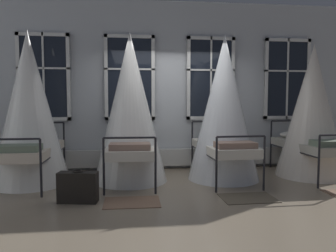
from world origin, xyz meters
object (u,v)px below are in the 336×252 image
cot_third (224,110)px  cot_fourth (312,113)px  cot_first (29,110)px  suitcase_dark (78,187)px  cot_second (130,110)px

cot_third → cot_fourth: bearing=-90.3°
cot_first → suitcase_dark: 1.89m
cot_first → cot_third: size_ratio=1.01×
cot_third → cot_fourth: size_ratio=1.05×
cot_second → cot_third: 1.72m
cot_fourth → suitcase_dark: bearing=104.7°
cot_first → cot_fourth: bearing=-89.9°
cot_second → cot_fourth: bearing=-88.6°
cot_second → cot_fourth: 3.47m
cot_second → cot_third: cot_second is taller
cot_first → suitcase_dark: size_ratio=4.57×
cot_second → suitcase_dark: 1.78m
cot_fourth → suitcase_dark: (-4.24, -1.19, -1.00)m
cot_first → cot_fourth: cot_first is taller
cot_second → cot_third: size_ratio=1.01×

